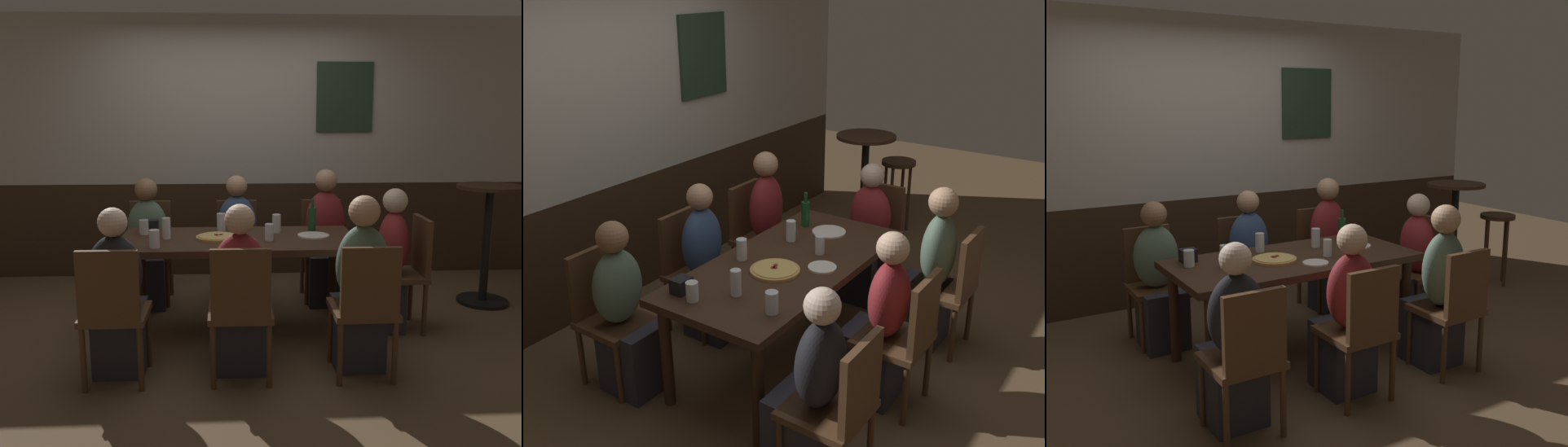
% 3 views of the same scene
% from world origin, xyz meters
% --- Properties ---
extents(ground_plane, '(12.00, 12.00, 0.00)m').
position_xyz_m(ground_plane, '(0.00, 0.00, 0.00)').
color(ground_plane, brown).
extents(wall_back, '(6.40, 0.13, 2.60)m').
position_xyz_m(wall_back, '(0.01, 1.65, 1.30)').
color(wall_back, '#332316').
rests_on(wall_back, ground_plane).
extents(dining_table, '(1.76, 0.83, 0.74)m').
position_xyz_m(dining_table, '(0.00, 0.00, 0.66)').
color(dining_table, '#382316').
rests_on(dining_table, ground_plane).
extents(chair_mid_far, '(0.40, 0.40, 0.88)m').
position_xyz_m(chair_mid_far, '(0.00, 0.83, 0.50)').
color(chair_mid_far, '#513521').
rests_on(chair_mid_far, ground_plane).
extents(chair_left_near, '(0.40, 0.40, 0.88)m').
position_xyz_m(chair_left_near, '(-0.78, -0.83, 0.50)').
color(chair_left_near, '#513521').
rests_on(chair_left_near, ground_plane).
extents(chair_head_east, '(0.40, 0.40, 0.88)m').
position_xyz_m(chair_head_east, '(1.30, 0.00, 0.50)').
color(chair_head_east, '#513521').
rests_on(chair_head_east, ground_plane).
extents(chair_right_far, '(0.40, 0.40, 0.88)m').
position_xyz_m(chair_right_far, '(0.78, 0.83, 0.50)').
color(chair_right_far, '#513521').
rests_on(chair_right_far, ground_plane).
extents(chair_right_near, '(0.40, 0.40, 0.88)m').
position_xyz_m(chair_right_near, '(0.78, -0.83, 0.50)').
color(chair_right_near, '#513521').
rests_on(chair_right_near, ground_plane).
extents(chair_left_far, '(0.40, 0.40, 0.88)m').
position_xyz_m(chair_left_far, '(-0.78, 0.83, 0.50)').
color(chair_left_far, '#513521').
rests_on(chair_left_far, ground_plane).
extents(chair_mid_near, '(0.40, 0.40, 0.88)m').
position_xyz_m(chair_mid_near, '(0.00, -0.83, 0.50)').
color(chair_mid_near, '#513521').
rests_on(chair_mid_near, ground_plane).
extents(person_mid_far, '(0.34, 0.37, 1.13)m').
position_xyz_m(person_mid_far, '(-0.00, 0.67, 0.47)').
color(person_mid_far, '#2D2D38').
rests_on(person_mid_far, ground_plane).
extents(person_left_near, '(0.34, 0.37, 1.09)m').
position_xyz_m(person_left_near, '(-0.78, -0.67, 0.46)').
color(person_left_near, '#2D2D38').
rests_on(person_left_near, ground_plane).
extents(person_head_east, '(0.37, 0.34, 1.10)m').
position_xyz_m(person_head_east, '(1.13, 0.00, 0.46)').
color(person_head_east, '#2D2D38').
rests_on(person_head_east, ground_plane).
extents(person_right_far, '(0.34, 0.37, 1.18)m').
position_xyz_m(person_right_far, '(0.78, 0.67, 0.50)').
color(person_right_far, '#2D2D38').
rests_on(person_right_far, ground_plane).
extents(person_right_near, '(0.34, 0.37, 1.16)m').
position_xyz_m(person_right_near, '(0.78, -0.67, 0.49)').
color(person_right_near, '#2D2D38').
rests_on(person_right_near, ground_plane).
extents(person_left_far, '(0.34, 0.37, 1.11)m').
position_xyz_m(person_left_far, '(-0.78, 0.67, 0.47)').
color(person_left_far, '#2D2D38').
rests_on(person_left_far, ground_plane).
extents(person_mid_near, '(0.34, 0.37, 1.11)m').
position_xyz_m(person_mid_near, '(0.00, -0.67, 0.47)').
color(person_mid_near, '#2D2D38').
rests_on(person_mid_near, ground_plane).
extents(pizza, '(0.31, 0.31, 0.03)m').
position_xyz_m(pizza, '(-0.16, -0.02, 0.75)').
color(pizza, tan).
rests_on(pizza, dining_table).
extents(pint_glass_amber, '(0.07, 0.07, 0.14)m').
position_xyz_m(pint_glass_amber, '(0.30, 0.17, 0.80)').
color(pint_glass_amber, silver).
rests_on(pint_glass_amber, dining_table).
extents(tumbler_water, '(0.06, 0.06, 0.12)m').
position_xyz_m(tumbler_water, '(0.23, -0.11, 0.79)').
color(tumbler_water, silver).
rests_on(tumbler_water, dining_table).
extents(highball_clear, '(0.07, 0.07, 0.11)m').
position_xyz_m(highball_clear, '(-0.72, 0.16, 0.79)').
color(highball_clear, silver).
rests_on(highball_clear, dining_table).
extents(beer_glass_tall, '(0.06, 0.06, 0.16)m').
position_xyz_m(beer_glass_tall, '(-0.53, -0.01, 0.81)').
color(beer_glass_tall, silver).
rests_on(beer_glass_tall, dining_table).
extents(beer_glass_half, '(0.07, 0.07, 0.14)m').
position_xyz_m(beer_glass_half, '(-0.13, 0.26, 0.80)').
color(beer_glass_half, silver).
rests_on(beer_glass_half, dining_table).
extents(pint_glass_pale, '(0.07, 0.07, 0.13)m').
position_xyz_m(pint_glass_pale, '(-0.58, -0.29, 0.79)').
color(pint_glass_pale, silver).
rests_on(pint_glass_pale, dining_table).
extents(beer_bottle_green, '(0.06, 0.06, 0.25)m').
position_xyz_m(beer_bottle_green, '(0.59, 0.23, 0.84)').
color(beer_bottle_green, '#194723').
rests_on(beer_bottle_green, dining_table).
extents(plate_white_large, '(0.24, 0.24, 0.01)m').
position_xyz_m(plate_white_large, '(0.57, 0.02, 0.75)').
color(plate_white_large, white).
rests_on(plate_white_large, dining_table).
extents(plate_white_small, '(0.18, 0.18, 0.01)m').
position_xyz_m(plate_white_small, '(0.04, -0.24, 0.75)').
color(plate_white_small, white).
rests_on(plate_white_small, dining_table).
extents(condiment_caddy, '(0.11, 0.09, 0.09)m').
position_xyz_m(condiment_caddy, '(-0.68, 0.28, 0.79)').
color(condiment_caddy, black).
rests_on(condiment_caddy, dining_table).
extents(side_bar_table, '(0.56, 0.56, 1.05)m').
position_xyz_m(side_bar_table, '(2.17, 0.56, 0.62)').
color(side_bar_table, black).
rests_on(side_bar_table, ground_plane).
extents(bar_stool, '(0.34, 0.34, 0.72)m').
position_xyz_m(bar_stool, '(2.62, 0.41, 0.56)').
color(bar_stool, '#422B1C').
rests_on(bar_stool, ground_plane).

